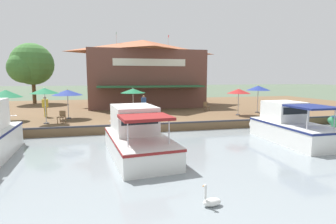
{
  "coord_description": "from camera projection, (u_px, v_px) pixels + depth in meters",
  "views": [
    {
      "loc": [
        17.15,
        -2.29,
        3.77
      ],
      "look_at": [
        -1.0,
        1.93,
        1.3
      ],
      "focal_mm": 28.0,
      "sensor_mm": 36.0,
      "label": 1
    }
  ],
  "objects": [
    {
      "name": "ground_plane",
      "position": [
        143.0,
        134.0,
        17.57
      ],
      "size": [
        220.0,
        220.0,
        0.0
      ],
      "primitive_type": "plane",
      "color": "#4C5B47"
    },
    {
      "name": "quay_deck",
      "position": [
        130.0,
        110.0,
        28.15
      ],
      "size": [
        22.0,
        56.0,
        0.6
      ],
      "primitive_type": "cube",
      "color": "brown",
      "rests_on": "ground"
    },
    {
      "name": "quay_edge_fender",
      "position": [
        143.0,
        124.0,
        17.58
      ],
      "size": [
        0.2,
        50.4,
        0.1
      ],
      "primitive_type": "cube",
      "color": "#2D2D33",
      "rests_on": "quay_deck"
    },
    {
      "name": "waterfront_restaurant",
      "position": [
        143.0,
        72.0,
        30.73
      ],
      "size": [
        12.04,
        12.65,
        8.25
      ],
      "color": "brown",
      "rests_on": "quay_deck"
    },
    {
      "name": "patio_umbrella_near_quay_edge",
      "position": [
        133.0,
        91.0,
        21.44
      ],
      "size": [
        2.03,
        2.03,
        2.3
      ],
      "color": "#B7B7B7",
      "rests_on": "quay_deck"
    },
    {
      "name": "patio_umbrella_mid_patio_right",
      "position": [
        67.0,
        92.0,
        20.05
      ],
      "size": [
        2.27,
        2.27,
        2.28
      ],
      "color": "#B7B7B7",
      "rests_on": "quay_deck"
    },
    {
      "name": "patio_umbrella_back_row",
      "position": [
        239.0,
        91.0,
        21.91
      ],
      "size": [
        1.95,
        1.95,
        2.26
      ],
      "color": "#B7B7B7",
      "rests_on": "quay_deck"
    },
    {
      "name": "patio_umbrella_far_corner",
      "position": [
        6.0,
        94.0,
        18.96
      ],
      "size": [
        2.21,
        2.21,
        2.32
      ],
      "color": "#B7B7B7",
      "rests_on": "quay_deck"
    },
    {
      "name": "patio_umbrella_by_entrance",
      "position": [
        258.0,
        88.0,
        23.51
      ],
      "size": [
        2.09,
        2.09,
        2.47
      ],
      "color": "#B7B7B7",
      "rests_on": "quay_deck"
    },
    {
      "name": "patio_umbrella_mid_patio_left",
      "position": [
        44.0,
        91.0,
        17.78
      ],
      "size": [
        1.88,
        1.88,
        2.5
      ],
      "color": "#B7B7B7",
      "rests_on": "quay_deck"
    },
    {
      "name": "cafe_chair_beside_entrance",
      "position": [
        206.0,
        106.0,
        24.99
      ],
      "size": [
        0.54,
        0.54,
        0.85
      ],
      "color": "brown",
      "rests_on": "quay_deck"
    },
    {
      "name": "cafe_chair_mid_patio",
      "position": [
        62.0,
        116.0,
        18.31
      ],
      "size": [
        0.55,
        0.55,
        0.85
      ],
      "color": "brown",
      "rests_on": "quay_deck"
    },
    {
      "name": "cafe_chair_under_first_umbrella",
      "position": [
        120.0,
        112.0,
        20.26
      ],
      "size": [
        0.59,
        0.59,
        0.85
      ],
      "color": "brown",
      "rests_on": "quay_deck"
    },
    {
      "name": "person_near_entrance",
      "position": [
        144.0,
        102.0,
        23.28
      ],
      "size": [
        0.45,
        0.45,
        1.59
      ],
      "color": "#2D5193",
      "rests_on": "quay_deck"
    },
    {
      "name": "person_mid_patio",
      "position": [
        45.0,
        104.0,
        20.93
      ],
      "size": [
        0.47,
        0.47,
        1.66
      ],
      "color": "gold",
      "rests_on": "quay_deck"
    },
    {
      "name": "motorboat_mid_row",
      "position": [
        286.0,
        126.0,
        15.61
      ],
      "size": [
        6.3,
        2.46,
        2.25
      ],
      "color": "white",
      "rests_on": "river_water"
    },
    {
      "name": "motorboat_nearest_quay",
      "position": [
        135.0,
        136.0,
        12.85
      ],
      "size": [
        6.71,
        3.13,
        2.3
      ],
      "color": "white",
      "rests_on": "river_water"
    },
    {
      "name": "swan",
      "position": [
        211.0,
        201.0,
        7.54
      ],
      "size": [
        0.31,
        0.61,
        0.69
      ],
      "color": "white",
      "rests_on": "river_water"
    },
    {
      "name": "tree_upstream_bank",
      "position": [
        30.0,
        65.0,
        31.14
      ],
      "size": [
        5.21,
        4.97,
        7.23
      ],
      "color": "brown",
      "rests_on": "quay_deck"
    }
  ]
}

